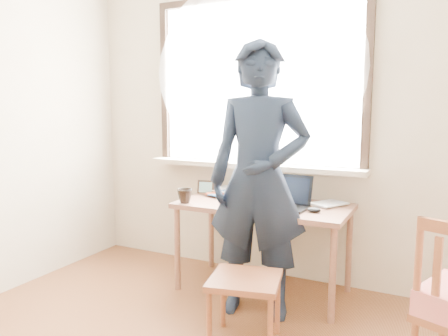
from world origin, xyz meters
The scene contains 12 objects.
room_shell centered at (-0.02, 0.20, 1.64)m, with size 3.52×4.02×2.61m.
desk centered at (0.01, 1.63, 0.61)m, with size 1.28×0.64×0.69m.
laptop centered at (0.20, 1.60, 0.74)m, with size 0.35×0.29×0.23m.
mug_white centered at (-0.08, 1.84, 0.74)m, with size 0.13×0.13×0.10m, color white.
mug_dark centered at (-0.53, 1.39, 0.74)m, with size 0.12×0.12×0.11m, color black.
mouse centered at (0.43, 1.53, 0.70)m, with size 0.10×0.07×0.04m, color black.
desk_clutter centered at (-0.31, 1.77, 0.71)m, with size 0.78×0.47×0.05m.
book_a centered at (-0.38, 1.88, 0.70)m, with size 0.22×0.29×0.03m, color white.
book_b centered at (0.38, 1.84, 0.70)m, with size 0.18×0.25×0.02m, color white.
picture_frame centered at (-0.54, 1.73, 0.74)m, with size 0.14×0.05×0.11m.
work_chair centered at (0.20, 0.87, 0.35)m, with size 0.48×0.47×0.41m.
person centered at (0.11, 1.29, 0.92)m, with size 0.67×0.44×1.84m, color black.
Camera 1 is at (1.19, -1.37, 1.41)m, focal length 35.00 mm.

